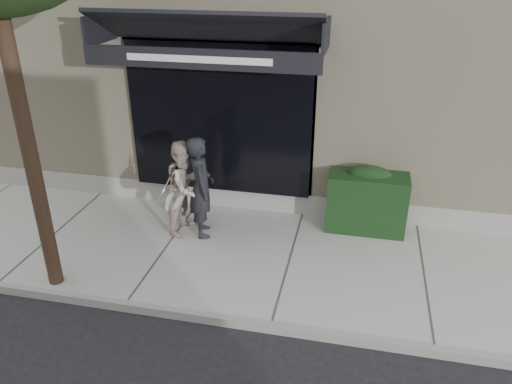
# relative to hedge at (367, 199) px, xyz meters

# --- Properties ---
(ground) EXTENTS (80.00, 80.00, 0.00)m
(ground) POSITION_rel_hedge_xyz_m (-1.10, -1.25, -0.66)
(ground) COLOR black
(ground) RESTS_ON ground
(sidewalk) EXTENTS (20.00, 3.00, 0.12)m
(sidewalk) POSITION_rel_hedge_xyz_m (-1.10, -1.25, -0.60)
(sidewalk) COLOR #9A9B95
(sidewalk) RESTS_ON ground
(curb) EXTENTS (20.00, 0.10, 0.14)m
(curb) POSITION_rel_hedge_xyz_m (-1.10, -2.80, -0.59)
(curb) COLOR gray
(curb) RESTS_ON ground
(building_facade) EXTENTS (14.30, 8.04, 5.64)m
(building_facade) POSITION_rel_hedge_xyz_m (-1.11, 3.71, 2.08)
(building_facade) COLOR beige
(building_facade) RESTS_ON ground
(hedge) EXTENTS (1.30, 0.70, 1.14)m
(hedge) POSITION_rel_hedge_xyz_m (0.00, 0.00, 0.00)
(hedge) COLOR black
(hedge) RESTS_ON sidewalk
(pedestrian_front) EXTENTS (0.81, 0.88, 1.70)m
(pedestrian_front) POSITION_rel_hedge_xyz_m (-2.65, -0.79, 0.31)
(pedestrian_front) COLOR black
(pedestrian_front) RESTS_ON sidewalk
(pedestrian_back) EXTENTS (0.76, 0.88, 1.59)m
(pedestrian_back) POSITION_rel_hedge_xyz_m (-2.95, -0.71, 0.26)
(pedestrian_back) COLOR #B8A393
(pedestrian_back) RESTS_ON sidewalk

